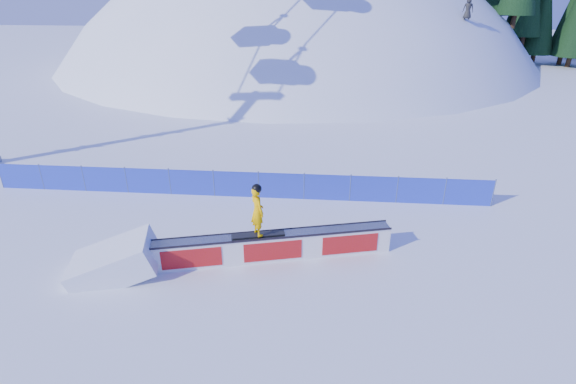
{
  "coord_description": "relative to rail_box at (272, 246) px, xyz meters",
  "views": [
    {
      "loc": [
        3.81,
        -13.24,
        8.83
      ],
      "look_at": [
        2.52,
        1.9,
        1.56
      ],
      "focal_mm": 28.0,
      "sensor_mm": 36.0,
      "label": 1
    }
  ],
  "objects": [
    {
      "name": "rail_box",
      "position": [
        0.0,
        0.0,
        0.0
      ],
      "size": [
        8.22,
        2.61,
        1.0
      ],
      "rotation": [
        0.0,
        0.0,
        0.25
      ],
      "color": "white",
      "rests_on": "ground"
    },
    {
      "name": "snow_ramp",
      "position": [
        -5.05,
        -1.28,
        -0.49
      ],
      "size": [
        3.2,
        2.42,
        1.78
      ],
      "primitive_type": null,
      "rotation": [
        0.0,
        -0.31,
        0.25
      ],
      "color": "white",
      "rests_on": "ground"
    },
    {
      "name": "snowboarder",
      "position": [
        -0.45,
        -0.11,
        1.43
      ],
      "size": [
        1.82,
        0.76,
        1.88
      ],
      "rotation": [
        0.0,
        0.0,
        2.16
      ],
      "color": "black",
      "rests_on": "rail_box"
    },
    {
      "name": "safety_fence",
      "position": [
        -2.14,
        4.73,
        0.11
      ],
      "size": [
        22.05,
        0.05,
        1.3
      ],
      "color": "#2338C1",
      "rests_on": "ground"
    },
    {
      "name": "ground",
      "position": [
        -2.14,
        0.23,
        -0.49
      ],
      "size": [
        160.0,
        160.0,
        0.0
      ],
      "primitive_type": "plane",
      "color": "white",
      "rests_on": "ground"
    },
    {
      "name": "snow_hill",
      "position": [
        -2.14,
        42.23,
        -18.49
      ],
      "size": [
        64.0,
        64.0,
        64.0
      ],
      "color": "white",
      "rests_on": "ground"
    }
  ]
}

